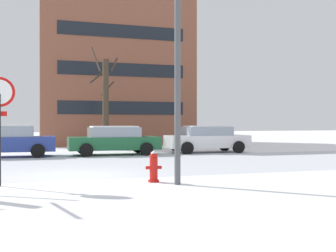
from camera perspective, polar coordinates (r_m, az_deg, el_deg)
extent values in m
plane|color=white|center=(12.94, -12.71, -6.71)|extent=(120.00, 120.00, 0.00)
cube|color=silver|center=(15.94, -13.62, -5.35)|extent=(80.00, 8.05, 0.00)
cylinder|color=red|center=(11.37, -1.98, -7.54)|extent=(0.30, 0.30, 0.06)
cylinder|color=red|center=(11.33, -1.98, -5.88)|extent=(0.22, 0.22, 0.60)
sphere|color=red|center=(11.30, -1.98, -4.13)|extent=(0.21, 0.21, 0.21)
cylinder|color=red|center=(11.28, -2.77, -5.75)|extent=(0.12, 0.09, 0.09)
cylinder|color=red|center=(11.37, -1.20, -5.70)|extent=(0.12, 0.09, 0.09)
sphere|color=white|center=(11.29, -1.98, -3.85)|extent=(0.15, 0.15, 0.15)
cylinder|color=#4C4F54|center=(10.88, 1.31, 7.56)|extent=(0.16, 0.16, 5.91)
cube|color=#283D93|center=(20.91, -21.36, -2.31)|extent=(4.48, 1.85, 0.68)
cube|color=#8C99A8|center=(20.89, -21.36, -0.70)|extent=(2.47, 1.68, 0.49)
cube|color=white|center=(20.89, -21.37, 0.05)|extent=(2.24, 1.55, 0.06)
cylinder|color=black|center=(21.78, -17.36, -2.96)|extent=(0.64, 0.23, 0.64)
cylinder|color=black|center=(19.95, -17.41, -3.28)|extent=(0.64, 0.23, 0.64)
cube|color=#1E6038|center=(21.07, -7.45, -2.34)|extent=(4.51, 1.95, 0.63)
cube|color=#8C99A8|center=(21.05, -7.45, -0.83)|extent=(2.49, 1.77, 0.49)
cube|color=white|center=(21.05, -7.45, -0.09)|extent=(2.26, 1.64, 0.06)
cylinder|color=black|center=(22.31, -4.15, -2.86)|extent=(0.64, 0.23, 0.64)
cylinder|color=black|center=(20.43, -2.95, -3.17)|extent=(0.64, 0.23, 0.64)
cylinder|color=black|center=(21.86, -11.64, -2.94)|extent=(0.64, 0.23, 0.64)
cylinder|color=black|center=(19.94, -11.14, -3.27)|extent=(0.64, 0.23, 0.64)
cube|color=white|center=(22.56, 5.36, -2.11)|extent=(4.46, 1.80, 0.66)
cube|color=#8C99A8|center=(22.54, 5.36, -0.69)|extent=(2.46, 1.64, 0.46)
cube|color=white|center=(22.54, 5.36, -0.03)|extent=(2.24, 1.51, 0.06)
cylinder|color=black|center=(23.97, 7.75, -2.64)|extent=(0.64, 0.23, 0.64)
cylinder|color=black|center=(22.36, 9.66, -2.86)|extent=(0.64, 0.23, 0.64)
cylinder|color=black|center=(22.92, 1.16, -2.77)|extent=(0.64, 0.23, 0.64)
cylinder|color=black|center=(21.23, 2.65, -3.03)|extent=(0.64, 0.23, 0.64)
cylinder|color=#423326|center=(24.81, -8.55, 2.92)|extent=(0.37, 0.37, 5.36)
cylinder|color=#423326|center=(24.81, -9.89, 9.07)|extent=(0.45, 1.31, 1.60)
cylinder|color=#423326|center=(25.18, -7.38, 8.38)|extent=(0.27, 1.13, 0.69)
cylinder|color=#423326|center=(25.45, -9.45, 6.86)|extent=(1.23, 0.77, 1.04)
cylinder|color=#423326|center=(25.23, -8.28, 5.12)|extent=(0.78, 0.47, 0.88)
cube|color=brown|center=(33.25, -7.73, 6.73)|extent=(10.89, 8.94, 10.50)
cube|color=white|center=(34.23, -7.74, 15.58)|extent=(10.67, 8.76, 0.10)
cube|color=black|center=(28.65, -6.20, 2.48)|extent=(8.71, 0.04, 0.90)
cube|color=black|center=(28.86, -6.21, 7.69)|extent=(8.71, 0.04, 0.90)
cube|color=black|center=(29.31, -6.21, 12.79)|extent=(8.71, 0.04, 0.90)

